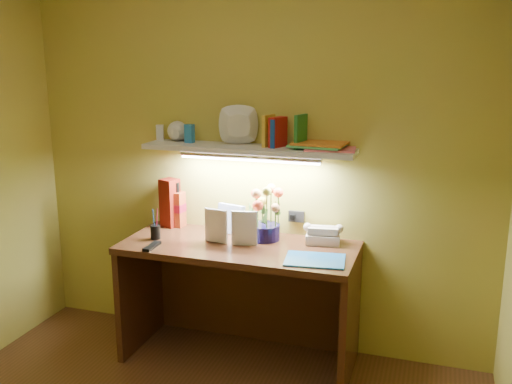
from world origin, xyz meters
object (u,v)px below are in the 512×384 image
Objects in this scene: desk_clock at (334,238)px; telephone at (323,233)px; desk at (239,303)px; whisky_bottle at (178,205)px; flower_bouquet at (265,213)px.

telephone is at bearing 165.95° from desk_clock.
whisky_bottle is at bearing 155.75° from desk.
desk is 0.67m from telephone.
telephone is at bearing 6.88° from flower_bouquet.
flower_bouquet is (0.12, 0.14, 0.54)m from desk.
telephone reaches higher than desk.
desk_clock reaches higher than desk.
flower_bouquet reaches higher than desk.
flower_bouquet is 0.63m from whisky_bottle.
telephone is 2.85× the size of desk_clock.
telephone is (0.47, 0.19, 0.43)m from desk.
whisky_bottle is (-0.62, 0.08, -0.02)m from flower_bouquet.
desk is 7.06× the size of telephone.
whisky_bottle is at bearing 172.36° from flower_bouquet.
telephone is at bearing 21.56° from desk.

